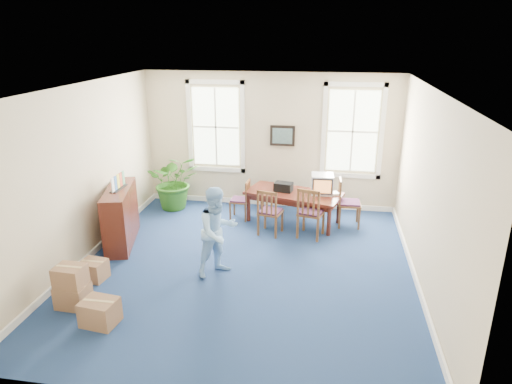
% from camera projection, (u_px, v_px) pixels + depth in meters
% --- Properties ---
extents(floor, '(6.50, 6.50, 0.00)m').
position_uv_depth(floor, '(245.00, 267.00, 8.29)').
color(floor, navy).
rests_on(floor, ground).
extents(ceiling, '(6.50, 6.50, 0.00)m').
position_uv_depth(ceiling, '(244.00, 88.00, 7.22)').
color(ceiling, white).
rests_on(ceiling, ground).
extents(wall_back, '(6.50, 0.00, 6.50)m').
position_uv_depth(wall_back, '(270.00, 141.00, 10.78)').
color(wall_back, '#C7B493').
rests_on(wall_back, ground).
extents(wall_front, '(6.50, 0.00, 6.50)m').
position_uv_depth(wall_front, '(187.00, 281.00, 4.73)').
color(wall_front, '#C7B493').
rests_on(wall_front, ground).
extents(wall_left, '(0.00, 6.50, 6.50)m').
position_uv_depth(wall_left, '(81.00, 175.00, 8.21)').
color(wall_left, '#C7B493').
rests_on(wall_left, ground).
extents(wall_right, '(0.00, 6.50, 6.50)m').
position_uv_depth(wall_right, '(428.00, 193.00, 7.30)').
color(wall_right, '#C7B493').
rests_on(wall_right, ground).
extents(baseboard_back, '(6.00, 0.04, 0.12)m').
position_uv_depth(baseboard_back, '(269.00, 202.00, 11.26)').
color(baseboard_back, white).
rests_on(baseboard_back, ground).
extents(baseboard_left, '(0.04, 6.50, 0.12)m').
position_uv_depth(baseboard_left, '(93.00, 252.00, 8.72)').
color(baseboard_left, white).
rests_on(baseboard_left, ground).
extents(baseboard_right, '(0.04, 6.50, 0.12)m').
position_uv_depth(baseboard_right, '(415.00, 278.00, 7.81)').
color(baseboard_right, white).
rests_on(baseboard_right, ground).
extents(window_left, '(1.40, 0.12, 2.20)m').
position_uv_depth(window_left, '(216.00, 127.00, 10.86)').
color(window_left, white).
rests_on(window_left, ground).
extents(window_right, '(1.40, 0.12, 2.20)m').
position_uv_depth(window_right, '(353.00, 131.00, 10.37)').
color(window_right, white).
rests_on(window_right, ground).
extents(wall_picture, '(0.58, 0.06, 0.48)m').
position_uv_depth(wall_picture, '(282.00, 136.00, 10.64)').
color(wall_picture, black).
rests_on(wall_picture, ground).
extents(conference_table, '(2.24, 1.47, 0.70)m').
position_uv_depth(conference_table, '(293.00, 207.00, 10.16)').
color(conference_table, '#4C1C13').
rests_on(conference_table, ground).
extents(crt_tv, '(0.50, 0.54, 0.42)m').
position_uv_depth(crt_tv, '(322.00, 184.00, 9.92)').
color(crt_tv, '#B7B7BC').
rests_on(crt_tv, conference_table).
extents(game_console, '(0.21, 0.24, 0.05)m').
position_uv_depth(game_console, '(335.00, 193.00, 9.90)').
color(game_console, white).
rests_on(game_console, conference_table).
extents(equipment_bag, '(0.43, 0.33, 0.19)m').
position_uv_depth(equipment_bag, '(283.00, 187.00, 10.09)').
color(equipment_bag, black).
rests_on(equipment_bag, conference_table).
extents(chair_near_left, '(0.55, 0.55, 1.01)m').
position_uv_depth(chair_near_left, '(270.00, 211.00, 9.52)').
color(chair_near_left, brown).
rests_on(chair_near_left, ground).
extents(chair_near_right, '(0.60, 0.60, 1.10)m').
position_uv_depth(chair_near_right, '(311.00, 212.00, 9.37)').
color(chair_near_right, brown).
rests_on(chair_near_right, ground).
extents(chair_end_left, '(0.43, 0.43, 0.91)m').
position_uv_depth(chair_end_left, '(240.00, 200.00, 10.31)').
color(chair_end_left, brown).
rests_on(chair_end_left, ground).
extents(chair_end_right, '(0.50, 0.50, 1.07)m').
position_uv_depth(chair_end_right, '(349.00, 203.00, 9.91)').
color(chair_end_right, brown).
rests_on(chair_end_right, ground).
extents(man, '(0.97, 0.98, 1.60)m').
position_uv_depth(man, '(218.00, 232.00, 7.84)').
color(man, '#94CAFD').
rests_on(man, ground).
extents(credenza, '(0.82, 1.60, 1.21)m').
position_uv_depth(credenza, '(121.00, 215.00, 9.06)').
color(credenza, '#4C1C13').
rests_on(credenza, ground).
extents(brochure_rack, '(0.34, 0.71, 0.31)m').
position_uv_depth(brochure_rack, '(118.00, 178.00, 8.81)').
color(brochure_rack, '#99999E').
rests_on(brochure_rack, credenza).
extents(potted_plant, '(1.49, 1.39, 1.35)m').
position_uv_depth(potted_plant, '(175.00, 181.00, 10.87)').
color(potted_plant, '#265D17').
rests_on(potted_plant, ground).
extents(cardboard_boxes, '(1.35, 1.35, 0.72)m').
position_uv_depth(cardboard_boxes, '(85.00, 283.00, 7.07)').
color(cardboard_boxes, '#936848').
rests_on(cardboard_boxes, ground).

